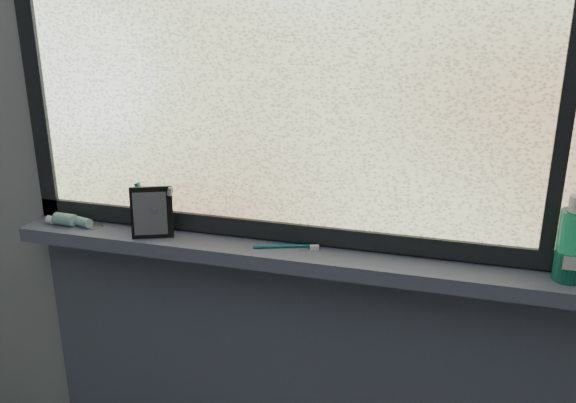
{
  "coord_description": "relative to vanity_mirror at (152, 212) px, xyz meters",
  "views": [
    {
      "loc": [
        0.38,
        -0.26,
        1.71
      ],
      "look_at": [
        0.02,
        1.05,
        1.22
      ],
      "focal_mm": 40.0,
      "sensor_mm": 36.0,
      "label": 1
    }
  ],
  "objects": [
    {
      "name": "vanity_mirror",
      "position": [
        0.0,
        0.0,
        0.0
      ],
      "size": [
        0.13,
        0.1,
        0.14
      ],
      "primitive_type": "cube",
      "rotation": [
        0.0,
        0.0,
        0.39
      ],
      "color": "black",
      "rests_on": "windowsill"
    },
    {
      "name": "frame_left",
      "position": [
        -0.36,
        0.07,
        0.44
      ],
      "size": [
        0.05,
        0.03,
        1.1
      ],
      "primitive_type": "cube",
      "color": "black",
      "rests_on": "wall_back"
    },
    {
      "name": "mouthwash_bottle",
      "position": [
        1.06,
        0.02,
        0.03
      ],
      "size": [
        0.08,
        0.08,
        0.17
      ],
      "primitive_type": "cylinder",
      "rotation": [
        0.0,
        0.0,
        0.15
      ],
      "color": "#1FA27E",
      "rests_on": "windowsill"
    },
    {
      "name": "toothbrush_lying",
      "position": [
        0.36,
        0.02,
        -0.06
      ],
      "size": [
        0.18,
        0.08,
        0.01
      ],
      "primitive_type": null,
      "rotation": [
        0.0,
        0.0,
        0.33
      ],
      "color": "#0C5D6F",
      "rests_on": "windowsill"
    },
    {
      "name": "window_pane",
      "position": [
        0.41,
        0.07,
        0.44
      ],
      "size": [
        1.5,
        0.01,
        1.0
      ],
      "primitive_type": "cube",
      "color": "silver",
      "rests_on": "wall_back"
    },
    {
      "name": "wall_back",
      "position": [
        0.41,
        0.09,
        0.16
      ],
      "size": [
        3.0,
        0.01,
        2.5
      ],
      "primitive_type": "cube",
      "color": "#9EA3A8",
      "rests_on": "ground"
    },
    {
      "name": "windowsill",
      "position": [
        0.41,
        0.02,
        -0.09
      ],
      "size": [
        1.62,
        0.14,
        0.04
      ],
      "primitive_type": "cube",
      "color": "#51566C",
      "rests_on": "wall_back"
    },
    {
      "name": "toothpaste_tube",
      "position": [
        -0.26,
        0.01,
        -0.05
      ],
      "size": [
        0.2,
        0.07,
        0.04
      ],
      "primitive_type": null,
      "rotation": [
        0.0,
        0.0,
        -0.13
      ],
      "color": "silver",
      "rests_on": "windowsill"
    },
    {
      "name": "frame_bottom",
      "position": [
        0.41,
        0.07,
        -0.04
      ],
      "size": [
        1.6,
        0.03,
        0.05
      ],
      "primitive_type": "cube",
      "color": "black",
      "rests_on": "windowsill"
    },
    {
      "name": "frame_mullion",
      "position": [
        1.01,
        0.07,
        0.44
      ],
      "size": [
        0.03,
        0.03,
        1.0
      ],
      "primitive_type": "cube",
      "color": "black",
      "rests_on": "wall_back"
    },
    {
      "name": "toothbrush_cup",
      "position": [
        -0.0,
        0.02,
        -0.03
      ],
      "size": [
        0.07,
        0.07,
        0.09
      ],
      "primitive_type": "cylinder",
      "rotation": [
        0.0,
        0.0,
        -0.01
      ],
      "color": "#9D8FBE",
      "rests_on": "windowsill"
    }
  ]
}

